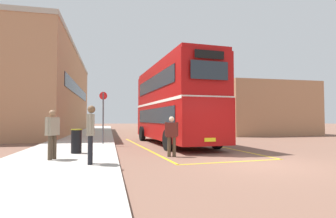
# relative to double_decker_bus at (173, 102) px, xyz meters

# --- Properties ---
(ground_plane) EXTENTS (135.60, 135.60, 0.00)m
(ground_plane) POSITION_rel_double_decker_bus_xyz_m (1.02, 6.96, -2.51)
(ground_plane) COLOR brown
(sidewalk_left) EXTENTS (4.00, 57.60, 0.14)m
(sidewalk_left) POSITION_rel_double_decker_bus_xyz_m (-5.48, 9.36, -2.44)
(sidewalk_left) COLOR #B2ADA3
(sidewalk_left) RESTS_ON ground
(brick_building_left) EXTENTS (6.68, 24.13, 8.60)m
(brick_building_left) POSITION_rel_double_decker_bus_xyz_m (-10.36, 14.47, 1.79)
(brick_building_left) COLOR #AD7A56
(brick_building_left) RESTS_ON ground
(depot_building_right) EXTENTS (8.75, 14.99, 4.97)m
(depot_building_right) POSITION_rel_double_decker_bus_xyz_m (10.86, 12.22, -0.03)
(depot_building_right) COLOR #AD7A56
(depot_building_right) RESTS_ON ground
(double_decker_bus) EXTENTS (3.41, 10.00, 4.75)m
(double_decker_bus) POSITION_rel_double_decker_bus_xyz_m (0.00, 0.00, 0.00)
(double_decker_bus) COLOR black
(double_decker_bus) RESTS_ON ground
(single_deck_bus) EXTENTS (2.96, 9.34, 3.02)m
(single_deck_bus) POSITION_rel_double_decker_bus_xyz_m (4.74, 14.94, -0.87)
(single_deck_bus) COLOR black
(single_deck_bus) RESTS_ON ground
(pedestrian_boarding) EXTENTS (0.54, 0.31, 1.61)m
(pedestrian_boarding) POSITION_rel_double_decker_bus_xyz_m (-1.34, -5.15, -1.59)
(pedestrian_boarding) COLOR #473828
(pedestrian_boarding) RESTS_ON ground
(pedestrian_waiting_near) EXTENTS (0.25, 0.60, 1.78)m
(pedestrian_waiting_near) POSITION_rel_double_decker_bus_xyz_m (-4.35, -7.09, -1.33)
(pedestrian_waiting_near) COLOR black
(pedestrian_waiting_near) RESTS_ON sidewalk_left
(pedestrian_waiting_far) EXTENTS (0.42, 0.52, 1.68)m
(pedestrian_waiting_far) POSITION_rel_double_decker_bus_xyz_m (-5.67, -5.88, -1.41)
(pedestrian_waiting_far) COLOR #473828
(pedestrian_waiting_far) RESTS_ON sidewalk_left
(litter_bin) EXTENTS (0.43, 0.43, 0.97)m
(litter_bin) POSITION_rel_double_decker_bus_xyz_m (-5.07, -4.31, -1.89)
(litter_bin) COLOR black
(litter_bin) RESTS_ON sidewalk_left
(bus_stop_sign) EXTENTS (0.44, 0.13, 2.90)m
(bus_stop_sign) POSITION_rel_double_decker_bus_xyz_m (-4.12, -0.21, -0.64)
(bus_stop_sign) COLOR #4C4C51
(bus_stop_sign) RESTS_ON sidewalk_left
(bay_marking_yellow) EXTENTS (5.15, 12.16, 0.01)m
(bay_marking_yellow) POSITION_rel_double_decker_bus_xyz_m (0.07, -1.87, -2.51)
(bay_marking_yellow) COLOR gold
(bay_marking_yellow) RESTS_ON ground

